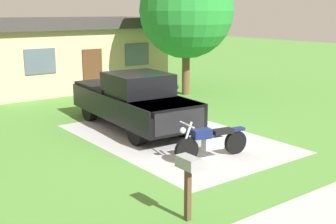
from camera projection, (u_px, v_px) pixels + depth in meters
The scene contains 7 objects.
ground_plane at pixel (174, 138), 13.62m from camera, with size 80.00×80.00×0.00m, color #4E8736.
driveway_pad at pixel (174, 138), 13.62m from camera, with size 4.60×7.15×0.01m, color #AAAAAA.
motorcycle at pixel (211, 141), 11.66m from camera, with size 2.20×0.75×1.09m.
pickup_truck at pixel (132, 100), 14.66m from camera, with size 2.38×5.74×1.90m.
mailbox at pixel (188, 171), 8.06m from camera, with size 0.26×0.48×1.26m.
shade_tree at pixel (186, 11), 19.78m from camera, with size 4.28×4.28×5.99m.
neighbor_house at pixel (69, 52), 22.51m from camera, with size 9.60×5.60×3.50m.
Camera 1 is at (-8.02, -10.34, 3.88)m, focal length 46.81 mm.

